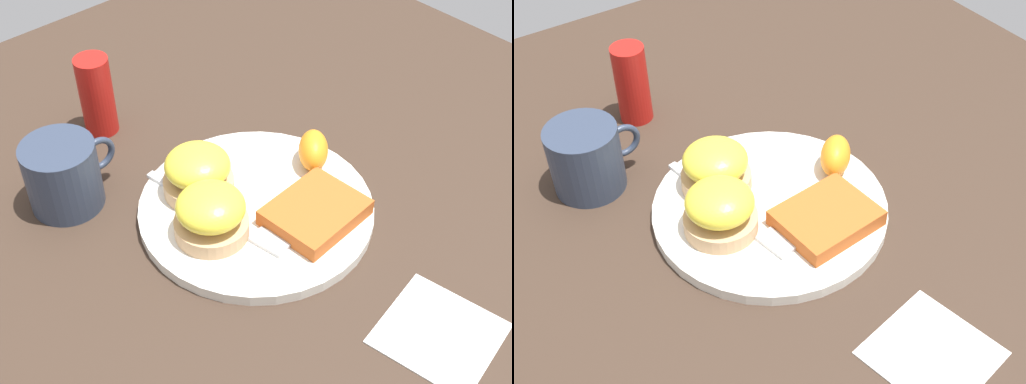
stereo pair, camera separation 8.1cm
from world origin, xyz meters
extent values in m
plane|color=#38281E|center=(0.00, 0.00, 0.00)|extent=(1.10, 1.10, 0.00)
cylinder|color=silver|center=(0.00, 0.00, 0.01)|extent=(0.27, 0.27, 0.01)
cylinder|color=tan|center=(-0.03, 0.06, 0.02)|extent=(0.08, 0.08, 0.02)
ellipsoid|color=yellow|center=(-0.03, 0.06, 0.05)|extent=(0.08, 0.08, 0.04)
cylinder|color=tan|center=(-0.07, 0.00, 0.02)|extent=(0.08, 0.08, 0.02)
ellipsoid|color=yellow|center=(-0.07, 0.00, 0.05)|extent=(0.08, 0.08, 0.04)
cube|color=#BA5621|center=(0.03, -0.06, 0.02)|extent=(0.11, 0.09, 0.02)
ellipsoid|color=orange|center=(0.10, 0.01, 0.04)|extent=(0.07, 0.07, 0.04)
cube|color=silver|center=(-0.05, 0.07, 0.02)|extent=(0.03, 0.11, 0.00)
cube|color=silver|center=(-0.03, -0.06, 0.02)|extent=(0.03, 0.05, 0.00)
cylinder|color=#2D384C|center=(-0.15, 0.16, 0.04)|extent=(0.09, 0.09, 0.08)
torus|color=#2D384C|center=(-0.10, 0.16, 0.05)|extent=(0.05, 0.01, 0.05)
cube|color=white|center=(0.02, -0.25, 0.00)|extent=(0.13, 0.13, 0.00)
cylinder|color=#B21914|center=(-0.04, 0.26, 0.05)|extent=(0.04, 0.04, 0.11)
camera|label=1|loc=(-0.40, -0.44, 0.59)|focal=50.00mm
camera|label=2|loc=(-0.34, -0.49, 0.59)|focal=50.00mm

